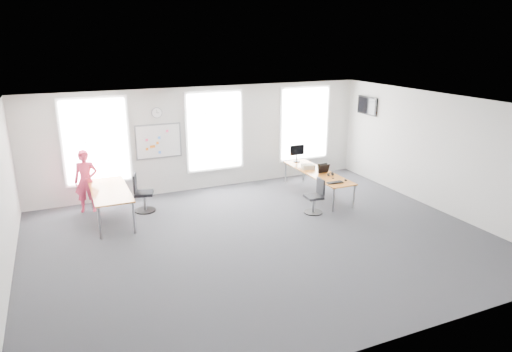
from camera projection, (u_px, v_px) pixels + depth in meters
name	position (u px, v px, depth m)	size (l,w,h in m)	color
floor	(261.00, 239.00, 10.20)	(10.00, 10.00, 0.00)	#27272C
ceiling	(262.00, 105.00, 9.32)	(10.00, 10.00, 0.00)	white
wall_back	(205.00, 139.00, 13.26)	(10.00, 10.00, 0.00)	silver
wall_front	(382.00, 254.00, 6.26)	(10.00, 10.00, 0.00)	silver
wall_right	(439.00, 152.00, 11.69)	(10.00, 10.00, 0.00)	silver
window_left	(96.00, 141.00, 12.01)	(1.60, 0.06, 2.20)	white
window_mid	(215.00, 131.00, 13.29)	(1.60, 0.06, 2.20)	white
window_right	(304.00, 124.00, 14.44)	(1.60, 0.06, 2.20)	white
desk_right	(317.00, 173.00, 12.89)	(0.75, 2.79, 0.68)	orange
desk_left	(110.00, 192.00, 11.06)	(0.87, 2.18, 0.79)	orange
chair_right	(316.00, 198.00, 11.64)	(0.48, 0.48, 0.90)	black
chair_left	(142.00, 195.00, 11.72)	(0.56, 0.56, 1.01)	black
person	(86.00, 181.00, 11.63)	(0.59, 0.39, 1.62)	#DA3456
whiteboard	(159.00, 141.00, 12.69)	(1.20, 0.03, 0.90)	white
wall_clock	(157.00, 113.00, 12.46)	(0.30, 0.30, 0.04)	gray
tv	(367.00, 106.00, 14.06)	(0.06, 0.90, 0.55)	black
keyboard	(335.00, 183.00, 11.91)	(0.44, 0.16, 0.02)	black
mouse	(346.00, 180.00, 12.08)	(0.07, 0.11, 0.04)	black
lens_cap	(333.00, 178.00, 12.29)	(0.07, 0.07, 0.01)	black
headphones	(330.00, 174.00, 12.51)	(0.17, 0.09, 0.10)	black
laptop_sleeve	(323.00, 168.00, 12.77)	(0.32, 0.17, 0.26)	black
paper_stack	(308.00, 167.00, 13.18)	(0.35, 0.27, 0.12)	beige
monitor	(297.00, 152.00, 13.82)	(0.48, 0.20, 0.53)	black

